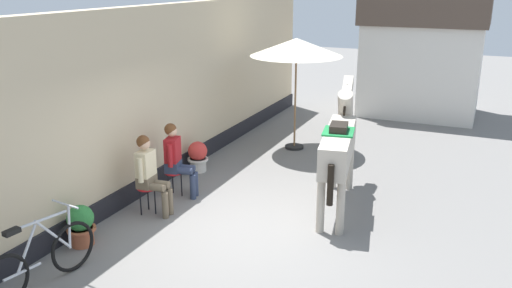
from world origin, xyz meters
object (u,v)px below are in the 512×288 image
at_px(seated_visitor_near, 149,171).
at_px(cafe_parasol, 296,48).
at_px(flower_planter_far, 198,156).
at_px(leaning_bicycle, 40,260).
at_px(flower_planter_near, 81,225).
at_px(seated_visitor_far, 176,156).
at_px(saddled_horse_center, 339,143).

distance_m(seated_visitor_near, cafe_parasol, 4.81).
bearing_deg(cafe_parasol, seated_visitor_near, -102.61).
distance_m(flower_planter_far, leaning_bicycle, 4.65).
bearing_deg(flower_planter_near, seated_visitor_near, 77.19).
relative_size(seated_visitor_far, flower_planter_far, 2.17).
relative_size(seated_visitor_far, cafe_parasol, 0.54).
xyz_separation_m(saddled_horse_center, leaning_bicycle, (-2.79, -4.09, -0.76)).
bearing_deg(flower_planter_near, leaning_bicycle, -73.67).
xyz_separation_m(seated_visitor_far, saddled_horse_center, (2.80, 0.76, 0.38)).
bearing_deg(cafe_parasol, seated_visitor_far, -105.30).
distance_m(flower_planter_near, flower_planter_far, 3.51).
bearing_deg(seated_visitor_far, leaning_bicycle, -89.79).
bearing_deg(seated_visitor_far, flower_planter_near, -98.22).
height_order(flower_planter_near, flower_planter_far, same).
bearing_deg(seated_visitor_near, cafe_parasol, 77.39).
xyz_separation_m(seated_visitor_far, leaning_bicycle, (0.01, -3.33, -0.38)).
distance_m(leaning_bicycle, cafe_parasol, 7.27).
xyz_separation_m(seated_visitor_near, saddled_horse_center, (2.81, 1.60, 0.38)).
distance_m(seated_visitor_far, flower_planter_near, 2.27).
bearing_deg(saddled_horse_center, cafe_parasol, 122.67).
relative_size(saddled_horse_center, flower_planter_near, 4.65).
xyz_separation_m(seated_visitor_near, flower_planter_far, (-0.31, 2.14, -0.44)).
bearing_deg(saddled_horse_center, seated_visitor_far, -164.81).
height_order(seated_visitor_near, flower_planter_far, seated_visitor_near).
height_order(leaning_bicycle, cafe_parasol, cafe_parasol).
bearing_deg(seated_visitor_far, flower_planter_far, 103.63).
xyz_separation_m(seated_visitor_near, cafe_parasol, (0.99, 4.43, 1.59)).
relative_size(saddled_horse_center, cafe_parasol, 1.15).
height_order(flower_planter_far, cafe_parasol, cafe_parasol).
bearing_deg(flower_planter_far, seated_visitor_near, -81.77).
xyz_separation_m(flower_planter_near, cafe_parasol, (1.30, 5.80, 2.03)).
bearing_deg(flower_planter_far, leaning_bicycle, -85.94).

